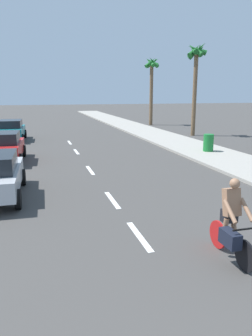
{
  "coord_description": "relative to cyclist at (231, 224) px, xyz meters",
  "views": [
    {
      "loc": [
        -2.4,
        0.14,
        3.57
      ],
      "look_at": [
        0.47,
        10.24,
        1.1
      ],
      "focal_mm": 34.45,
      "sensor_mm": 36.0,
      "label": 1
    }
  ],
  "objects": [
    {
      "name": "lane_stripe_5",
      "position": [
        -1.52,
        14.1,
        -0.83
      ],
      "size": [
        0.16,
        1.8,
        0.01
      ],
      "primitive_type": "cube",
      "color": "white",
      "rests_on": "ground"
    },
    {
      "name": "lane_stripe_2",
      "position": [
        -1.52,
        1.64,
        -0.83
      ],
      "size": [
        0.16,
        1.8,
        0.01
      ],
      "primitive_type": "cube",
      "color": "white",
      "rests_on": "ground"
    },
    {
      "name": "lane_stripe_3",
      "position": [
        -1.52,
        4.58,
        -0.83
      ],
      "size": [
        0.16,
        1.8,
        0.01
      ],
      "primitive_type": "cube",
      "color": "white",
      "rests_on": "ground"
    },
    {
      "name": "parked_car_teal",
      "position": [
        -5.61,
        20.12,
        0.01
      ],
      "size": [
        2.08,
        4.22,
        1.57
      ],
      "rotation": [
        0.0,
        0.0,
        -0.05
      ],
      "color": "#14727A",
      "rests_on": "ground"
    },
    {
      "name": "lane_stripe_6",
      "position": [
        -1.52,
        17.98,
        -0.83
      ],
      "size": [
        0.16,
        1.8,
        0.01
      ],
      "primitive_type": "cube",
      "color": "white",
      "rests_on": "ground"
    },
    {
      "name": "trash_bin_far",
      "position": [
        6.01,
        11.38,
        -0.18
      ],
      "size": [
        0.6,
        0.6,
        1.02
      ],
      "primitive_type": "cylinder",
      "color": "#19722D",
      "rests_on": "sidewalk_strip"
    },
    {
      "name": "parked_car_red",
      "position": [
        -5.45,
        12.16,
        0.0
      ],
      "size": [
        1.96,
        3.93,
        1.57
      ],
      "rotation": [
        0.0,
        0.0,
        -0.05
      ],
      "color": "red",
      "rests_on": "ground"
    },
    {
      "name": "sidewalk_strip",
      "position": [
        5.92,
        16.29,
        -0.76
      ],
      "size": [
        3.6,
        80.0,
        0.14
      ],
      "primitive_type": "cube",
      "color": "#9E998E",
      "rests_on": "ground"
    },
    {
      "name": "palm_tree_far",
      "position": [
        8.98,
        19.1,
        5.09
      ],
      "size": [
        1.76,
        1.8,
        7.66
      ],
      "color": "brown",
      "rests_on": "ground"
    },
    {
      "name": "palm_tree_distant",
      "position": [
        8.72,
        28.73,
        4.85
      ],
      "size": [
        1.78,
        1.87,
        7.41
      ],
      "color": "brown",
      "rests_on": "ground"
    },
    {
      "name": "ground_plane",
      "position": [
        -1.52,
        14.29,
        -0.83
      ],
      "size": [
        160.0,
        160.0,
        0.0
      ],
      "primitive_type": "plane",
      "color": "#423F3D"
    },
    {
      "name": "cyclist",
      "position": [
        0.0,
        0.0,
        0.0
      ],
      "size": [
        0.62,
        1.71,
        1.82
      ],
      "rotation": [
        0.0,
        0.0,
        3.13
      ],
      "color": "black",
      "rests_on": "ground"
    },
    {
      "name": "lane_stripe_4",
      "position": [
        -1.52,
        9.05,
        -0.83
      ],
      "size": [
        0.16,
        1.8,
        0.01
      ],
      "primitive_type": "cube",
      "color": "white",
      "rests_on": "ground"
    }
  ]
}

